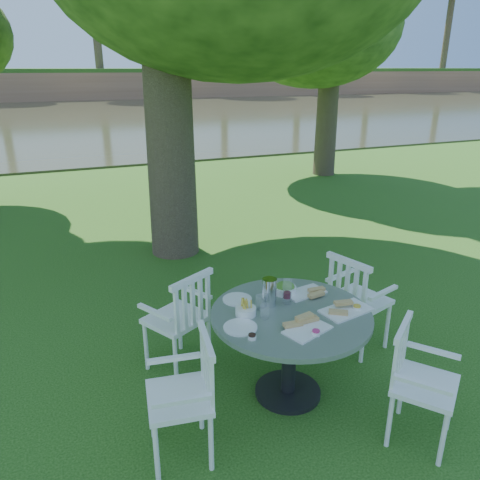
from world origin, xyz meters
name	(u,v)px	position (x,y,z in m)	size (l,w,h in m)	color
ground	(247,317)	(0.00, 0.00, 0.00)	(140.00, 140.00, 0.00)	#17420D
table	(290,330)	(-0.18, -1.34, 0.62)	(1.29, 1.29, 0.79)	black
chair_ne	(354,296)	(0.70, -0.96, 0.58)	(0.59, 0.61, 0.99)	white
chair_nw	(184,315)	(-0.90, -0.69, 0.57)	(0.66, 0.64, 0.97)	white
chair_sw	(192,388)	(-1.11, -1.65, 0.55)	(0.50, 0.53, 0.93)	white
chair_se	(413,374)	(0.44, -2.09, 0.54)	(0.63, 0.62, 0.91)	white
tableware	(281,302)	(-0.22, -1.24, 0.84)	(1.24, 0.94, 0.24)	white
river	(83,119)	(0.00, 23.00, 0.00)	(100.00, 28.00, 0.12)	#31331E
far_bank	(58,7)	(0.28, 41.12, 7.25)	(100.00, 18.00, 15.20)	#946045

